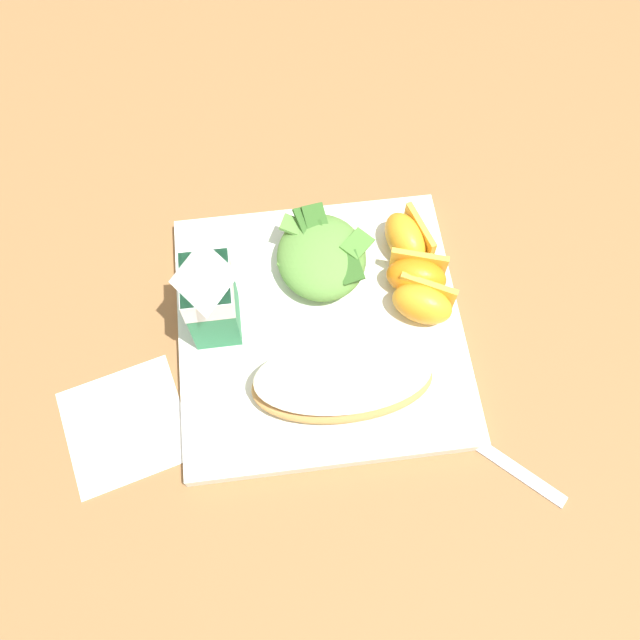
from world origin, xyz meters
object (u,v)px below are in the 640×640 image
Objects in this scene: milk_carton at (210,294)px; orange_wedge_rear at (407,238)px; orange_wedge_middle at (416,275)px; orange_wedge_front at (423,304)px; metal_fork at (460,432)px; white_plate at (320,328)px; green_salad_pile at (321,256)px; cheesy_pizza_bread at (342,380)px; paper_napkin at (125,425)px.

orange_wedge_rear is at bearing -72.95° from milk_carton.
orange_wedge_front is at bearing -179.42° from orange_wedge_middle.
metal_fork is (-0.12, -0.02, -0.03)m from orange_wedge_front.
white_plate is 2.73× the size of green_salad_pile.
orange_wedge_rear is 0.46× the size of metal_fork.
orange_wedge_rear is (0.04, 0.00, 0.00)m from orange_wedge_middle.
green_salad_pile is at bearing 30.14° from metal_fork.
orange_wedge_front is (0.07, -0.09, 0.00)m from cheesy_pizza_bread.
metal_fork is (-0.05, -0.31, 0.00)m from paper_napkin.
metal_fork is (-0.05, -0.11, -0.03)m from cheesy_pizza_bread.
green_salad_pile is 0.93× the size of paper_napkin.
cheesy_pizza_bread is at bearing 63.01° from metal_fork.
green_salad_pile is 1.51× the size of orange_wedge_middle.
milk_carton reaches higher than orange_wedge_front.
milk_carton is 0.21m from orange_wedge_rear.
orange_wedge_front is at bearing -52.47° from cheesy_pizza_bread.
metal_fork is at bearing -122.16° from milk_carton.
milk_carton is 0.21m from orange_wedge_front.
cheesy_pizza_bread is at bearing 138.48° from orange_wedge_middle.
paper_napkin is (-0.15, 0.29, -0.03)m from orange_wedge_rear.
cheesy_pizza_bread is 2.45× the size of orange_wedge_front.
cheesy_pizza_bread is 0.13m from orange_wedge_middle.
metal_fork reaches higher than paper_napkin.
cheesy_pizza_bread is at bearing 149.01° from orange_wedge_rear.
orange_wedge_rear is 0.62× the size of paper_napkin.
orange_wedge_rear is 0.33m from paper_napkin.
orange_wedge_rear is at bearing 5.44° from metal_fork.
paper_napkin is (-0.11, 0.30, -0.03)m from orange_wedge_middle.
white_plate is 4.01× the size of orange_wedge_front.
milk_carton reaches higher than green_salad_pile.
green_salad_pile reaches higher than orange_wedge_rear.
green_salad_pile reaches higher than orange_wedge_front.
milk_carton is 1.61× the size of orange_wedge_middle.
green_salad_pile is at bearing 1.24° from cheesy_pizza_bread.
paper_napkin is at bearing 104.19° from orange_wedge_front.
orange_wedge_front reaches higher than cheesy_pizza_bread.
cheesy_pizza_bread is at bearing -178.76° from green_salad_pile.
white_plate is 0.07m from cheesy_pizza_bread.
milk_carton reaches higher than orange_wedge_rear.
orange_wedge_rear is (0.06, -0.20, -0.04)m from milk_carton.
paper_napkin is 0.32m from metal_fork.
milk_carton is 0.20m from orange_wedge_middle.
orange_wedge_rear is (0.08, -0.10, 0.03)m from white_plate.
green_salad_pile reaches higher than white_plate.
orange_wedge_middle and orange_wedge_rear have the same top height.
orange_wedge_middle is at bearing 0.58° from orange_wedge_front.
green_salad_pile is 1.47× the size of orange_wedge_front.
milk_carton is at bearing 94.68° from orange_wedge_middle.
white_plate is at bearing 10.46° from cheesy_pizza_bread.
cheesy_pizza_bread is 1.56× the size of milk_carton.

